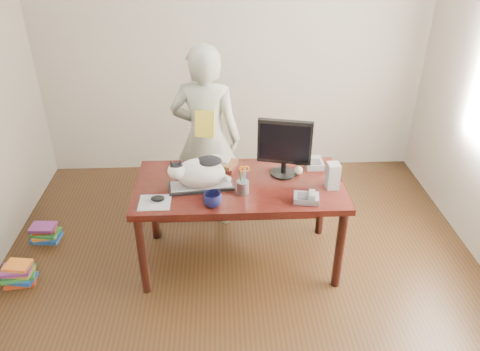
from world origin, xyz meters
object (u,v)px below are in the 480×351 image
Objects in this scene: mouse at (158,198)px; book_stack at (221,164)px; desk at (239,194)px; speaker at (333,176)px; keyboard at (201,186)px; cat at (198,172)px; baseball at (298,170)px; person at (206,139)px; phone at (307,198)px; book_pile_b at (45,233)px; monitor at (285,145)px; pen_cup at (243,186)px; calculator at (314,163)px; book_pile_a at (19,274)px; coffee_mug at (213,200)px.

mouse is 0.66m from book_stack.
speaker is at bearing -13.40° from desk.
keyboard is 1.06× the size of cat.
desk is 3.16× the size of keyboard.
person is (-0.74, 0.51, 0.05)m from baseball.
phone is at bearing -89.73° from baseball.
person is (-0.26, 0.55, 0.23)m from desk.
keyboard is 1.96× the size of book_pile_b.
phone is at bearing -23.31° from keyboard.
desk reaches higher than book_pile_b.
monitor is (0.66, 0.16, 0.13)m from cat.
speaker is at bearing -9.46° from cat.
speaker is (0.68, 0.05, 0.04)m from pen_cup.
book_pile_a is (-2.37, -0.45, -0.69)m from calculator.
book_stack is 1.10× the size of book_pile_b.
book_pile_a is 1.05× the size of book_pile_b.
desk is 0.75m from speaker.
speaker is (0.90, 0.21, 0.05)m from coffee_mug.
book_stack is at bearing 52.43° from cat.
monitor is at bearing -152.16° from calculator.
keyboard is 7.45× the size of baseball.
person is (-0.06, 0.93, 0.03)m from coffee_mug.
baseball is 0.24× the size of book_stack.
calculator is at bearing 40.85° from monitor.
cat is 2.06× the size of pen_cup.
desk is 1.85m from book_pile_a.
cat is (-0.01, -0.00, 0.12)m from keyboard.
book_stack is 1.51× the size of calculator.
mouse reaches higher than keyboard.
pen_cup is 1.24× the size of calculator.
book_pile_b is at bearing 164.28° from pen_cup.
book_pile_b is (-1.52, 0.65, -0.73)m from coffee_mug.
cat is (-0.31, -0.13, 0.29)m from desk.
book_pile_b is at bearing 20.55° from person.
monitor is 2.34× the size of speaker.
book_stack is (0.17, 0.30, -0.10)m from cat.
cat is 4.62× the size of mouse.
phone reaches higher than calculator.
cat is 2.55× the size of calculator.
monitor is at bearing 147.23° from speaker.
calculator is (0.27, 0.14, -0.24)m from monitor.
coffee_mug is at bearing -118.51° from desk.
book_pile_b is at bearing -173.34° from monitor.
monitor reaches higher than keyboard.
monitor reaches higher than cat.
book_pile_b is at bearing 157.18° from keyboard.
monitor is at bearing -6.64° from book_pile_b.
baseball is at bearing 100.11° from phone.
coffee_mug is 1.95× the size of baseball.
calculator reaches higher than keyboard.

